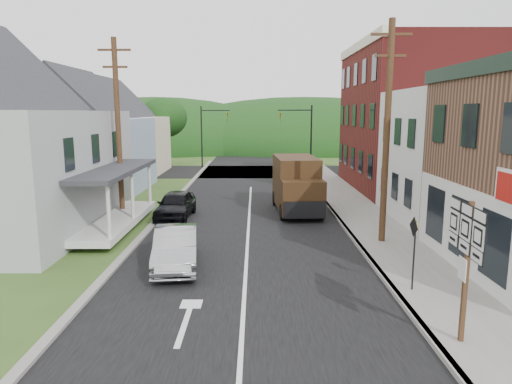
{
  "coord_description": "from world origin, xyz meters",
  "views": [
    {
      "loc": [
        0.34,
        -14.88,
        5.43
      ],
      "look_at": [
        0.36,
        3.54,
        2.2
      ],
      "focal_mm": 32.0,
      "sensor_mm": 36.0,
      "label": 1
    }
  ],
  "objects_px": {
    "silver_sedan": "(176,248)",
    "route_sign_cluster": "(466,252)",
    "warning_sign": "(414,243)",
    "delivery_van": "(297,185)",
    "dark_sedan": "(176,205)"
  },
  "relations": [
    {
      "from": "silver_sedan",
      "to": "route_sign_cluster",
      "type": "bearing_deg",
      "value": -43.64
    },
    {
      "from": "silver_sedan",
      "to": "warning_sign",
      "type": "height_order",
      "value": "warning_sign"
    },
    {
      "from": "delivery_van",
      "to": "warning_sign",
      "type": "distance_m",
      "value": 11.76
    },
    {
      "from": "route_sign_cluster",
      "to": "warning_sign",
      "type": "bearing_deg",
      "value": 93.87
    },
    {
      "from": "route_sign_cluster",
      "to": "delivery_van",
      "type": "bearing_deg",
      "value": 102.6
    },
    {
      "from": "dark_sedan",
      "to": "route_sign_cluster",
      "type": "xyz_separation_m",
      "value": [
        8.9,
        -13.18,
        1.61
      ]
    },
    {
      "from": "warning_sign",
      "to": "route_sign_cluster",
      "type": "bearing_deg",
      "value": -92.12
    },
    {
      "from": "dark_sedan",
      "to": "delivery_van",
      "type": "distance_m",
      "value": 6.61
    },
    {
      "from": "silver_sedan",
      "to": "dark_sedan",
      "type": "xyz_separation_m",
      "value": [
        -1.32,
        7.58,
        0.01
      ]
    },
    {
      "from": "dark_sedan",
      "to": "warning_sign",
      "type": "bearing_deg",
      "value": -45.88
    },
    {
      "from": "dark_sedan",
      "to": "silver_sedan",
      "type": "bearing_deg",
      "value": -77.34
    },
    {
      "from": "warning_sign",
      "to": "dark_sedan",
      "type": "bearing_deg",
      "value": 128.23
    },
    {
      "from": "silver_sedan",
      "to": "warning_sign",
      "type": "bearing_deg",
      "value": -25.34
    },
    {
      "from": "silver_sedan",
      "to": "warning_sign",
      "type": "distance_m",
      "value": 7.97
    },
    {
      "from": "delivery_van",
      "to": "route_sign_cluster",
      "type": "xyz_separation_m",
      "value": [
        2.51,
        -14.64,
        0.79
      ]
    }
  ]
}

